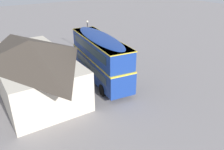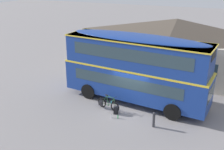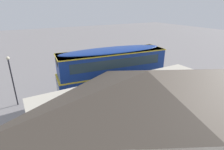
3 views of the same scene
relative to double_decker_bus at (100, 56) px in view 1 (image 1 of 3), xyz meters
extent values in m
plane|color=gray|center=(0.06, -1.31, -2.64)|extent=(120.00, 120.00, 0.00)
cylinder|color=black|center=(3.21, 0.89, -2.09)|extent=(1.12, 0.38, 1.10)
cylinder|color=black|center=(2.99, -1.48, -2.09)|extent=(1.12, 0.38, 1.10)
cylinder|color=black|center=(-3.00, 1.48, -2.09)|extent=(1.12, 0.38, 1.10)
cylinder|color=black|center=(-3.22, -0.89, -2.09)|extent=(1.12, 0.38, 1.10)
cube|color=navy|center=(-0.01, 0.00, -1.13)|extent=(10.25, 3.44, 2.10)
cube|color=yellow|center=(-0.01, 0.00, -0.05)|extent=(10.27, 3.46, 0.12)
cube|color=navy|center=(-0.01, 0.00, 0.93)|extent=(9.95, 3.36, 1.90)
ellipsoid|color=navy|center=(-0.01, 0.00, 1.96)|extent=(9.74, 3.29, 0.36)
cube|color=#2D424C|center=(4.98, -0.47, -0.88)|extent=(0.25, 2.05, 0.90)
cube|color=black|center=(4.85, -0.46, 1.46)|extent=(0.19, 1.37, 0.44)
cube|color=#2D424C|center=(-0.32, -1.21, -0.83)|extent=(7.82, 0.78, 0.76)
cube|color=#2D424C|center=(-0.12, -1.21, 1.08)|extent=(8.22, 0.82, 0.80)
cube|color=#2D424C|center=(-0.09, 1.25, -0.83)|extent=(7.82, 0.78, 0.76)
cube|color=#2D424C|center=(0.11, 1.21, 1.08)|extent=(8.22, 0.82, 0.80)
cube|color=yellow|center=(-0.01, 0.00, 1.84)|extent=(10.05, 3.45, 0.08)
torus|color=black|center=(-0.67, -1.97, -2.30)|extent=(0.68, 0.22, 0.68)
torus|color=black|center=(-1.73, -1.73, -2.30)|extent=(0.68, 0.22, 0.68)
cylinder|color=#B2B2B7|center=(-0.67, -1.97, -2.30)|extent=(0.07, 0.11, 0.05)
cylinder|color=#B2B2B7|center=(-1.73, -1.73, -2.30)|extent=(0.07, 0.11, 0.05)
cylinder|color=#2D6B38|center=(-0.96, -1.90, -2.04)|extent=(0.49, 0.14, 0.66)
cylinder|color=#2D6B38|center=(-1.02, -1.89, -1.70)|extent=(0.60, 0.17, 0.09)
cylinder|color=#2D6B38|center=(-1.25, -1.84, -2.02)|extent=(0.18, 0.07, 0.70)
cylinder|color=#2D6B38|center=(-1.46, -1.79, -2.33)|extent=(0.56, 0.15, 0.09)
cylinder|color=#2D6B38|center=(-1.53, -1.78, -1.99)|extent=(0.44, 0.12, 0.64)
cylinder|color=#2D6B38|center=(-0.70, -1.96, -2.01)|extent=(0.10, 0.05, 0.58)
cylinder|color=black|center=(-0.73, -1.95, -1.67)|extent=(0.13, 0.46, 0.03)
ellipsoid|color=black|center=(-1.34, -1.82, -1.64)|extent=(0.28, 0.15, 0.06)
cube|color=black|center=(-1.75, -1.89, -2.28)|extent=(0.30, 0.20, 0.32)
cylinder|color=#338CBF|center=(-0.96, -1.90, -2.04)|extent=(0.07, 0.07, 0.18)
cube|color=black|center=(-0.51, -2.20, -2.39)|extent=(0.38, 0.34, 0.50)
ellipsoid|color=black|center=(-0.51, -2.20, -2.14)|extent=(0.36, 0.32, 0.10)
cube|color=black|center=(-0.56, -2.07, -2.47)|extent=(0.22, 0.12, 0.18)
cylinder|color=black|center=(-0.54, -2.35, -2.39)|extent=(0.05, 0.05, 0.40)
cylinder|color=black|center=(-0.38, -2.28, -2.39)|extent=(0.05, 0.05, 0.40)
cylinder|color=green|center=(-0.15, -2.70, -2.53)|extent=(0.07, 0.07, 0.22)
cylinder|color=black|center=(-0.15, -2.70, -2.41)|extent=(0.04, 0.04, 0.03)
cylinder|color=silver|center=(-0.53, -2.80, -2.55)|extent=(0.07, 0.07, 0.19)
cylinder|color=black|center=(-0.53, -2.80, -2.44)|extent=(0.04, 0.04, 0.03)
cube|color=beige|center=(1.34, 6.50, -0.90)|extent=(12.71, 6.49, 3.48)
pyramid|color=#4C4238|center=(1.34, 6.50, 1.59)|extent=(13.12, 6.90, 1.50)
cube|color=#3D2319|center=(1.40, 3.38, -1.59)|extent=(1.10, 0.06, 2.10)
cube|color=#2D424C|center=(-1.74, 3.32, -0.73)|extent=(1.10, 0.06, 0.90)
cube|color=#2D424C|center=(4.55, 3.45, -0.73)|extent=(1.10, 0.06, 0.90)
cylinder|color=black|center=(8.26, -2.65, -0.53)|extent=(0.11, 0.11, 4.23)
sphere|color=#F2E5BF|center=(8.26, -2.65, 1.71)|extent=(0.28, 0.28, 0.28)
cylinder|color=#333338|center=(2.16, -2.76, -2.22)|extent=(0.16, 0.16, 0.85)
sphere|color=#333338|center=(2.16, -2.76, -1.75)|extent=(0.16, 0.16, 0.16)
camera|label=1|loc=(-19.19, 10.40, 8.19)|focal=36.56mm
camera|label=2|loc=(5.54, -16.41, 5.92)|focal=43.17mm
camera|label=3|loc=(7.49, 13.65, 5.71)|focal=28.50mm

